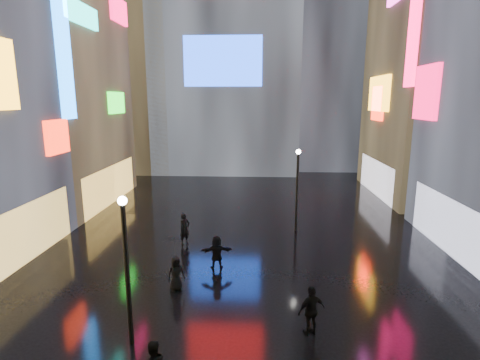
{
  "coord_description": "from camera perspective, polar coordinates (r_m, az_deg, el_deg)",
  "views": [
    {
      "loc": [
        0.73,
        -2.62,
        8.14
      ],
      "look_at": [
        0.0,
        12.0,
        5.0
      ],
      "focal_mm": 28.0,
      "sensor_mm": 36.0,
      "label": 1
    }
  ],
  "objects": [
    {
      "name": "umbrella_2",
      "position": [
        16.43,
        -9.9,
        -9.97
      ],
      "size": [
        1.32,
        1.34,
        0.95
      ],
      "primitive_type": "imported",
      "rotation": [
        0.0,
        0.0,
        2.81
      ],
      "color": "black",
      "rests_on": "pedestrian_4"
    },
    {
      "name": "lamp_far",
      "position": [
        23.45,
        8.72,
        -0.84
      ],
      "size": [
        0.3,
        0.3,
        5.2
      ],
      "color": "black",
      "rests_on": "ground"
    },
    {
      "name": "lamp_near",
      "position": [
        12.98,
        -16.9,
        -12.04
      ],
      "size": [
        0.3,
        0.3,
        5.2
      ],
      "color": "black",
      "rests_on": "ground"
    },
    {
      "name": "pedestrian_6",
      "position": [
        21.77,
        -8.43,
        -7.39
      ],
      "size": [
        0.78,
        0.79,
        1.84
      ],
      "primitive_type": "imported",
      "rotation": [
        0.0,
        0.0,
        0.84
      ],
      "color": "black",
      "rests_on": "ground"
    },
    {
      "name": "pedestrian_3",
      "position": [
        14.12,
        10.83,
        -18.91
      ],
      "size": [
        1.16,
        0.87,
        1.82
      ],
      "primitive_type": "imported",
      "rotation": [
        0.0,
        0.0,
        3.59
      ],
      "color": "black",
      "rests_on": "ground"
    },
    {
      "name": "building_left_far",
      "position": [
        33.27,
        -28.44,
        15.61
      ],
      "size": [
        10.28,
        12.0,
        22.0
      ],
      "color": "black",
      "rests_on": "ground"
    },
    {
      "name": "pedestrian_4",
      "position": [
        16.93,
        -9.74,
        -13.88
      ],
      "size": [
        0.9,
        0.8,
        1.54
      ],
      "primitive_type": "imported",
      "rotation": [
        0.0,
        0.0,
        0.52
      ],
      "color": "black",
      "rests_on": "ground"
    },
    {
      "name": "tower_flank_left",
      "position": [
        47.24,
        -16.09,
        17.56
      ],
      "size": [
        10.0,
        10.0,
        26.0
      ],
      "primitive_type": "cube",
      "color": "black",
      "rests_on": "ground"
    },
    {
      "name": "pedestrian_5",
      "position": [
        18.67,
        -3.57,
        -10.95
      ],
      "size": [
        1.62,
        0.76,
        1.67
      ],
      "primitive_type": "imported",
      "rotation": [
        0.0,
        0.0,
        3.32
      ],
      "color": "black",
      "rests_on": "ground"
    },
    {
      "name": "ground",
      "position": [
        24.05,
        0.96,
        -7.68
      ],
      "size": [
        140.0,
        140.0,
        0.0
      ],
      "primitive_type": "plane",
      "color": "black",
      "rests_on": "ground"
    },
    {
      "name": "building_right_far",
      "position": [
        36.47,
        29.43,
        19.84
      ],
      "size": [
        10.28,
        12.0,
        28.0
      ],
      "color": "black",
      "rests_on": "ground"
    },
    {
      "name": "tower_flank_right",
      "position": [
        50.11,
        13.3,
        21.99
      ],
      "size": [
        12.0,
        12.0,
        34.0
      ],
      "primitive_type": "cube",
      "color": "black",
      "rests_on": "ground"
    }
  ]
}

